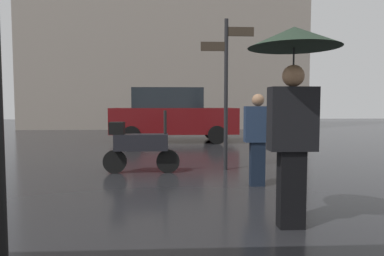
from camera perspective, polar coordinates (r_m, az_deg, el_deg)
pedestrian_with_umbrella at (r=3.88m, az=16.42°, el=8.21°), size 0.98×0.98×2.18m
pedestrian_with_bag at (r=5.80m, az=10.96°, el=-0.97°), size 0.47×0.24×1.53m
parked_scooter at (r=6.86m, az=-8.78°, el=-2.78°), size 1.51×0.32×1.23m
parked_car_left at (r=12.54m, az=-3.21°, el=2.21°), size 4.48×1.86×1.94m
street_signpost at (r=7.13m, az=5.70°, el=7.99°), size 1.08×0.08×3.08m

